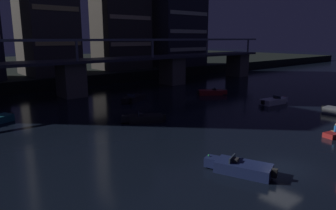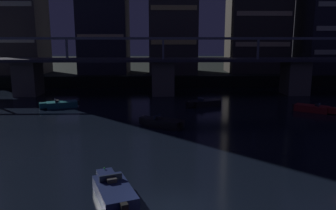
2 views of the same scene
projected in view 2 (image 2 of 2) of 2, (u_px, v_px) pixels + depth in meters
The scene contains 10 objects.
ground_plane at pixel (171, 210), 17.42m from camera, with size 400.00×400.00×0.00m, color black.
far_riverbank at pixel (161, 66), 101.62m from camera, with size 240.00×80.00×2.20m, color black.
river_bridge at pixel (163, 70), 53.95m from camera, with size 94.41×6.40×9.38m.
tower_east_tall at pixel (259, 0), 68.01m from camera, with size 11.96×8.99×30.33m.
tower_east_low at pixel (335, 17), 67.32m from camera, with size 13.92×11.25×22.94m.
speedboat_near_center at pixel (313, 109), 41.43m from camera, with size 4.70×3.98×1.16m.
speedboat_near_right at pixel (114, 191), 18.72m from camera, with size 3.08×5.09×1.16m.
speedboat_mid_center at pixel (162, 123), 34.29m from camera, with size 4.82×3.72×1.16m.
speedboat_far_left at pixel (204, 103), 45.08m from camera, with size 5.04×3.18×1.16m.
speedboat_far_center at pixel (60, 104), 44.10m from camera, with size 5.08×3.09×1.16m.
Camera 2 is at (-0.59, -16.00, 8.85)m, focal length 35.07 mm.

